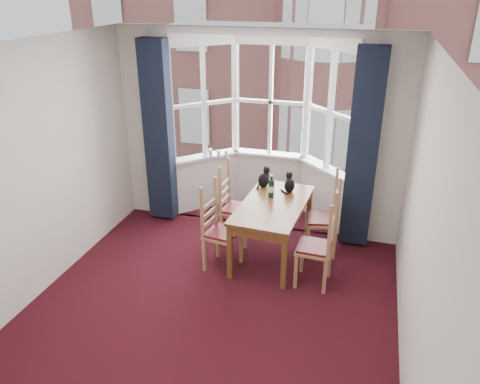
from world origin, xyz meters
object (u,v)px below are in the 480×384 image
at_px(chair_left_far, 231,209).
at_px(candle_extra, 226,154).
at_px(chair_right_near, 322,250).
at_px(chair_left_near, 216,232).
at_px(candle_tall, 210,153).
at_px(candle_short, 219,153).
at_px(wine_bottle, 271,187).
at_px(cat_right, 289,184).
at_px(dining_table, 273,210).
at_px(cat_left, 264,179).
at_px(chair_right_far, 328,220).

distance_m(chair_left_far, candle_extra, 1.10).
bearing_deg(candle_extra, chair_right_near, -44.55).
height_order(chair_left_near, chair_right_near, same).
relative_size(chair_left_far, candle_extra, 9.71).
bearing_deg(candle_extra, candle_tall, -168.18).
relative_size(chair_right_near, candle_short, 9.44).
xyz_separation_m(chair_left_near, wine_bottle, (0.55, 0.61, 0.42)).
relative_size(chair_left_near, cat_right, 3.39).
xyz_separation_m(dining_table, cat_left, (-0.24, 0.49, 0.20)).
distance_m(cat_right, candle_tall, 1.55).
distance_m(chair_right_far, candle_tall, 2.15).
bearing_deg(cat_right, candle_tall, 151.86).
xyz_separation_m(cat_right, candle_extra, (-1.13, 0.78, 0.05)).
relative_size(dining_table, candle_tall, 12.78).
height_order(dining_table, cat_right, cat_right).
height_order(cat_left, cat_right, cat_left).
bearing_deg(candle_short, chair_right_near, -42.32).
bearing_deg(candle_tall, dining_table, -42.71).
bearing_deg(dining_table, cat_right, 73.31).
bearing_deg(candle_extra, wine_bottle, -47.32).
relative_size(chair_left_far, cat_left, 3.19).
relative_size(chair_right_near, wine_bottle, 3.06).
bearing_deg(candle_short, chair_right_far, -26.28).
distance_m(cat_left, candle_extra, 1.05).
distance_m(dining_table, cat_left, 0.58).
relative_size(cat_right, candle_tall, 2.33).
relative_size(candle_short, candle_extra, 1.03).
distance_m(chair_left_near, candle_extra, 1.73).
xyz_separation_m(dining_table, candle_short, (-1.12, 1.18, 0.25)).
xyz_separation_m(cat_left, candle_tall, (-1.00, 0.66, 0.06)).
xyz_separation_m(chair_right_near, candle_extra, (-1.70, 1.67, 0.45)).
relative_size(chair_left_far, candle_tall, 7.90).
xyz_separation_m(chair_left_near, chair_right_near, (1.32, -0.05, 0.00)).
xyz_separation_m(chair_right_near, candle_short, (-1.81, 1.65, 0.45)).
bearing_deg(dining_table, chair_left_far, 157.96).
bearing_deg(cat_left, candle_short, 141.87).
bearing_deg(chair_right_far, chair_right_near, -88.86).
relative_size(cat_right, candle_extra, 2.86).
height_order(chair_left_far, chair_right_far, same).
height_order(chair_left_near, candle_extra, candle_extra).
xyz_separation_m(cat_right, candle_tall, (-1.37, 0.73, 0.06)).
bearing_deg(dining_table, wine_bottle, 111.04).
bearing_deg(chair_left_far, chair_left_near, -88.68).
bearing_deg(cat_left, wine_bottle, -60.78).
height_order(chair_right_near, candle_tall, candle_tall).
height_order(dining_table, chair_left_near, chair_left_near).
bearing_deg(chair_right_far, cat_left, 167.89).
bearing_deg(candle_tall, chair_right_far, -24.06).
bearing_deg(chair_left_far, candle_short, 117.59).
xyz_separation_m(chair_right_far, candle_short, (-1.80, 0.89, 0.45)).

